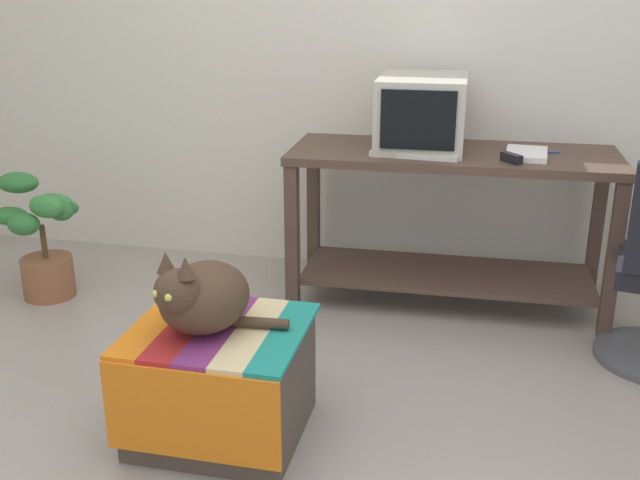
{
  "coord_description": "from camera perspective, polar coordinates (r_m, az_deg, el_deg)",
  "views": [
    {
      "loc": [
        0.64,
        -1.89,
        1.55
      ],
      "look_at": [
        0.02,
        0.85,
        0.55
      ],
      "focal_mm": 41.95,
      "sensor_mm": 36.0,
      "label": 1
    }
  ],
  "objects": [
    {
      "name": "tv_monitor",
      "position": [
        3.6,
        7.77,
        9.56
      ],
      "size": [
        0.42,
        0.52,
        0.34
      ],
      "rotation": [
        0.0,
        0.0,
        0.03
      ],
      "color": "#BCB7A8",
      "rests_on": "desk"
    },
    {
      "name": "cat",
      "position": [
        2.52,
        -9.06,
        -4.26
      ],
      "size": [
        0.47,
        0.41,
        0.31
      ],
      "rotation": [
        0.0,
        0.0,
        -0.36
      ],
      "color": "#473323",
      "rests_on": "ottoman_with_blanket"
    },
    {
      "name": "potted_plant",
      "position": [
        3.98,
        -20.48,
        -0.05
      ],
      "size": [
        0.43,
        0.38,
        0.63
      ],
      "color": "brown",
      "rests_on": "ground_plane"
    },
    {
      "name": "back_wall",
      "position": [
        4.0,
        3.74,
        15.98
      ],
      "size": [
        8.0,
        0.1,
        2.6
      ],
      "primitive_type": "cube",
      "color": "silver",
      "rests_on": "ground_plane"
    },
    {
      "name": "desk",
      "position": [
        3.64,
        9.92,
        2.92
      ],
      "size": [
        1.54,
        0.62,
        0.77
      ],
      "rotation": [
        0.0,
        0.0,
        0.03
      ],
      "color": "#4C382D",
      "rests_on": "ground_plane"
    },
    {
      "name": "book",
      "position": [
        3.54,
        15.48,
        6.36
      ],
      "size": [
        0.2,
        0.28,
        0.03
      ],
      "primitive_type": "cube",
      "rotation": [
        0.0,
        0.0,
        -0.06
      ],
      "color": "white",
      "rests_on": "desk"
    },
    {
      "name": "pen",
      "position": [
        3.64,
        16.85,
        6.41
      ],
      "size": [
        0.13,
        0.05,
        0.01
      ],
      "primitive_type": "cylinder",
      "rotation": [
        0.0,
        1.57,
        0.35
      ],
      "color": "#2351B2",
      "rests_on": "desk"
    },
    {
      "name": "ottoman_with_blanket",
      "position": [
        2.68,
        -7.6,
        -10.63
      ],
      "size": [
        0.59,
        0.56,
        0.41
      ],
      "color": "#4C4238",
      "rests_on": "ground_plane"
    },
    {
      "name": "stapler",
      "position": [
        3.41,
        14.39,
        6.07
      ],
      "size": [
        0.1,
        0.11,
        0.04
      ],
      "primitive_type": "cube",
      "rotation": [
        0.0,
        0.0,
        0.71
      ],
      "color": "black",
      "rests_on": "desk"
    },
    {
      "name": "keyboard",
      "position": [
        3.46,
        7.28,
        6.58
      ],
      "size": [
        0.41,
        0.18,
        0.02
      ],
      "primitive_type": "cube",
      "rotation": [
        0.0,
        0.0,
        -0.08
      ],
      "color": "beige",
      "rests_on": "desk"
    }
  ]
}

